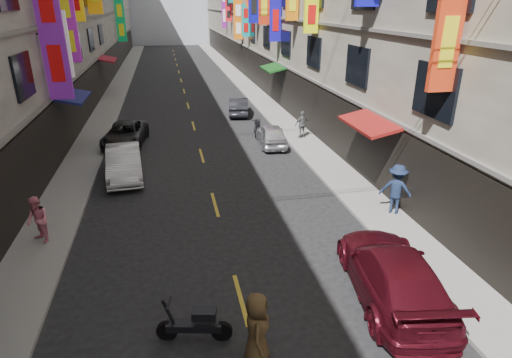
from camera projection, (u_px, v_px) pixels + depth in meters
name	position (u px, v px, depth m)	size (l,w,h in m)	color
sidewalk_left	(115.00, 93.00, 37.56)	(2.00, 90.00, 0.12)	slate
sidewalk_right	(249.00, 88.00, 39.82)	(2.00, 90.00, 0.12)	slate
street_awnings	(172.00, 92.00, 22.86)	(13.99, 35.20, 0.41)	#165418
lane_markings	(186.00, 98.00, 36.00)	(0.12, 80.20, 0.01)	gold
scooter_crossing	(195.00, 324.00, 10.03)	(1.78, 0.66, 1.14)	black
scooter_far_right	(257.00, 128.00, 25.81)	(0.73, 1.76, 1.14)	black
car_left_mid	(124.00, 163.00, 19.41)	(1.49, 4.27, 1.41)	silver
car_left_far	(125.00, 134.00, 23.87)	(2.04, 4.43, 1.23)	black
car_right_near	(393.00, 274.00, 11.39)	(2.08, 5.12, 1.49)	#4F0D18
car_right_mid	(271.00, 135.00, 23.84)	(1.43, 3.56, 1.21)	silver
car_right_far	(239.00, 106.00, 30.37)	(1.30, 3.72, 1.23)	#222128
pedestrian_lfar	(38.00, 220.00, 13.83)	(0.78, 0.53, 1.60)	pink
pedestrian_rnear	(396.00, 189.00, 15.76)	(1.23, 0.63, 1.90)	#16213D
pedestrian_rfar	(302.00, 124.00, 24.70)	(0.93, 0.53, 1.59)	#525254
pedestrian_crossing	(257.00, 330.00, 9.20)	(0.89, 0.60, 1.81)	#4A361D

